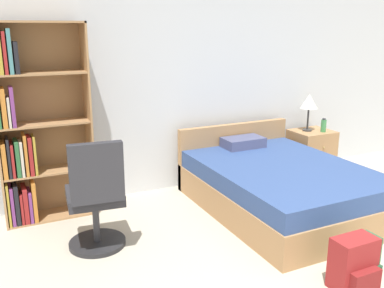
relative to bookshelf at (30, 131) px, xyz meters
The scene contains 9 objects.
wall_back 2.08m from the bookshelf, ahead, with size 9.00×0.06×2.60m.
bookshelf is the anchor object (origin of this frame).
bed 2.67m from the bookshelf, 19.55° to the right, with size 1.54×2.09×0.77m.
office_chair 1.11m from the bookshelf, 66.10° to the right, with size 0.53×0.61×1.05m.
nightstand 3.64m from the bookshelf, ahead, with size 0.54×0.48×0.59m.
table_lamp 3.51m from the bookshelf, ahead, with size 0.24×0.24×0.50m.
water_bottle 3.68m from the bookshelf, ahead, with size 0.07×0.07×0.18m.
backpack_red 3.20m from the bookshelf, 49.26° to the right, with size 0.34×0.26×0.41m.
backpack_green 3.22m from the bookshelf, 48.08° to the right, with size 0.33×0.22×0.39m.
Camera 1 is at (-2.38, -1.46, 1.94)m, focal length 40.00 mm.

